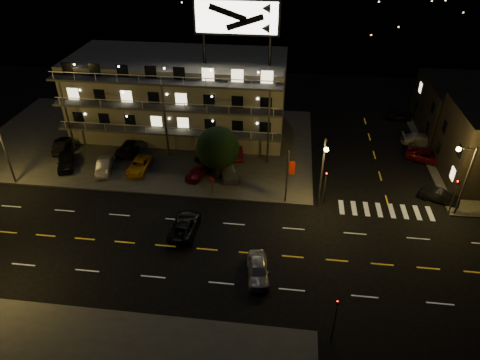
# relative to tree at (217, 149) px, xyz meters

# --- Properties ---
(ground) EXTENTS (140.00, 140.00, 0.00)m
(ground) POSITION_rel_tree_xyz_m (2.95, -12.15, -3.93)
(ground) COLOR black
(ground) RESTS_ON ground
(curb_nw) EXTENTS (44.00, 24.00, 0.15)m
(curb_nw) POSITION_rel_tree_xyz_m (-11.05, 7.85, -3.85)
(curb_nw) COLOR #3A3A38
(curb_nw) RESTS_ON ground
(motel) EXTENTS (28.00, 13.80, 18.10)m
(motel) POSITION_rel_tree_xyz_m (-6.99, 11.74, 1.42)
(motel) COLOR gray
(motel) RESTS_ON ground
(side_bldg_back) EXTENTS (14.06, 12.00, 7.00)m
(side_bldg_back) POSITION_rel_tree_xyz_m (32.94, 15.85, -0.43)
(side_bldg_back) COLOR black
(side_bldg_back) RESTS_ON ground
(streetlight_nw) EXTENTS (0.44, 1.92, 8.00)m
(streetlight_nw) POSITION_rel_tree_xyz_m (-23.05, -4.21, 1.03)
(streetlight_nw) COLOR #2D2D30
(streetlight_nw) RESTS_ON ground
(streetlight_nc) EXTENTS (0.44, 1.92, 8.00)m
(streetlight_nc) POSITION_rel_tree_xyz_m (11.45, -4.21, 1.03)
(streetlight_nc) COLOR #2D2D30
(streetlight_nc) RESTS_ON ground
(streetlight_ne) EXTENTS (1.92, 0.44, 8.00)m
(streetlight_ne) POSITION_rel_tree_xyz_m (25.09, -3.85, 1.03)
(streetlight_ne) COLOR #2D2D30
(streetlight_ne) RESTS_ON ground
(signal_nw) EXTENTS (0.20, 0.27, 4.60)m
(signal_nw) POSITION_rel_tree_xyz_m (11.95, -3.65, -1.36)
(signal_nw) COLOR #2D2D30
(signal_nw) RESTS_ON ground
(signal_sw) EXTENTS (0.20, 0.27, 4.60)m
(signal_sw) POSITION_rel_tree_xyz_m (11.95, -20.64, -1.36)
(signal_sw) COLOR #2D2D30
(signal_sw) RESTS_ON ground
(signal_ne) EXTENTS (0.27, 0.20, 4.60)m
(signal_ne) POSITION_rel_tree_xyz_m (24.95, -3.65, -1.36)
(signal_ne) COLOR #2D2D30
(signal_ne) RESTS_ON ground
(banner_north) EXTENTS (0.83, 0.16, 6.40)m
(banner_north) POSITION_rel_tree_xyz_m (8.04, -3.75, -0.50)
(banner_north) COLOR #2D2D30
(banner_north) RESTS_ON ground
(stop_sign) EXTENTS (0.91, 0.11, 2.61)m
(stop_sign) POSITION_rel_tree_xyz_m (-0.05, -3.57, -2.21)
(stop_sign) COLOR #2D2D30
(stop_sign) RESTS_ON ground
(tree) EXTENTS (5.05, 4.86, 6.36)m
(tree) POSITION_rel_tree_xyz_m (0.00, 0.00, 0.00)
(tree) COLOR black
(tree) RESTS_ON curb_nw
(lot_car_0) EXTENTS (3.47, 4.86, 1.54)m
(lot_car_0) POSITION_rel_tree_xyz_m (-18.72, -0.04, -3.01)
(lot_car_0) COLOR black
(lot_car_0) RESTS_ON curb_nw
(lot_car_1) EXTENTS (2.46, 4.56, 1.43)m
(lot_car_1) POSITION_rel_tree_xyz_m (-13.71, -0.36, -3.06)
(lot_car_1) COLOR #939298
(lot_car_1) RESTS_ON curb_nw
(lot_car_2) EXTENTS (2.30, 4.74, 1.30)m
(lot_car_2) POSITION_rel_tree_xyz_m (-9.60, 0.29, -3.13)
(lot_car_2) COLOR orange
(lot_car_2) RESTS_ON curb_nw
(lot_car_3) EXTENTS (3.07, 4.59, 1.23)m
(lot_car_3) POSITION_rel_tree_xyz_m (-2.32, 0.02, -3.16)
(lot_car_3) COLOR #550C11
(lot_car_3) RESTS_ON curb_nw
(lot_car_4) EXTENTS (3.09, 4.67, 1.48)m
(lot_car_4) POSITION_rel_tree_xyz_m (1.13, 0.39, -3.04)
(lot_car_4) COLOR #939298
(lot_car_4) RESTS_ON curb_nw
(lot_car_5) EXTENTS (2.38, 4.70, 1.48)m
(lot_car_5) POSITION_rel_tree_xyz_m (-21.04, 3.96, -3.04)
(lot_car_5) COLOR black
(lot_car_5) RESTS_ON curb_nw
(lot_car_6) EXTENTS (2.94, 5.66, 1.52)m
(lot_car_6) POSITION_rel_tree_xyz_m (-12.06, 4.79, -3.01)
(lot_car_6) COLOR black
(lot_car_6) RESTS_ON curb_nw
(lot_car_7) EXTENTS (3.30, 4.62, 1.24)m
(lot_car_7) POSITION_rel_tree_xyz_m (-11.39, 5.19, -3.15)
(lot_car_7) COLOR #939298
(lot_car_7) RESTS_ON curb_nw
(lot_car_8) EXTENTS (2.17, 3.89, 1.25)m
(lot_car_8) POSITION_rel_tree_xyz_m (-2.45, 4.32, -3.15)
(lot_car_8) COLOR black
(lot_car_8) RESTS_ON curb_nw
(lot_car_9) EXTENTS (2.41, 4.32, 1.35)m
(lot_car_9) POSITION_rel_tree_xyz_m (1.43, 5.14, -3.10)
(lot_car_9) COLOR #550C11
(lot_car_9) RESTS_ON curb_nw
(side_car_0) EXTENTS (4.27, 2.86, 1.33)m
(side_car_0) POSITION_rel_tree_xyz_m (24.47, -1.51, -3.26)
(side_car_0) COLOR black
(side_car_0) RESTS_ON ground
(side_car_1) EXTENTS (5.78, 4.20, 1.46)m
(side_car_1) POSITION_rel_tree_xyz_m (25.21, 7.03, -3.20)
(side_car_1) COLOR #550C11
(side_car_1) RESTS_ON ground
(side_car_2) EXTENTS (5.21, 2.13, 1.51)m
(side_car_2) POSITION_rel_tree_xyz_m (25.43, 11.37, -3.17)
(side_car_2) COLOR #939298
(side_car_2) RESTS_ON ground
(side_car_3) EXTENTS (3.92, 2.01, 1.28)m
(side_car_3) POSITION_rel_tree_xyz_m (23.84, 19.07, -3.29)
(side_car_3) COLOR black
(side_car_3) RESTS_ON ground
(road_car_east) EXTENTS (2.42, 4.64, 1.51)m
(road_car_east) POSITION_rel_tree_xyz_m (5.96, -14.90, -3.17)
(road_car_east) COLOR #939298
(road_car_east) RESTS_ON ground
(road_car_west) EXTENTS (2.57, 5.35, 1.47)m
(road_car_west) POSITION_rel_tree_xyz_m (-1.69, -9.83, -3.19)
(road_car_west) COLOR black
(road_car_west) RESTS_ON ground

